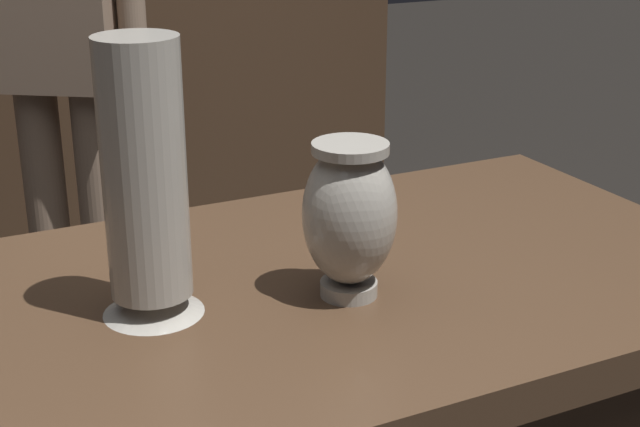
{
  "coord_description": "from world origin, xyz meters",
  "views": [
    {
      "loc": [
        -0.44,
        -0.96,
        1.29
      ],
      "look_at": [
        0.02,
        -0.03,
        0.9
      ],
      "focal_mm": 52.31,
      "sensor_mm": 36.0,
      "label": 1
    }
  ],
  "objects": [
    {
      "name": "vase_centerpiece",
      "position": [
        0.05,
        -0.06,
        0.9
      ],
      "size": [
        0.11,
        0.11,
        0.19
      ],
      "color": "gray",
      "rests_on": "display_plinth"
    },
    {
      "name": "visitor_center_back",
      "position": [
        0.01,
        1.44,
        0.89
      ],
      "size": [
        0.4,
        0.33,
        1.52
      ],
      "rotation": [
        0.0,
        0.0,
        2.55
      ],
      "color": "#846B56",
      "rests_on": "ground_plane"
    },
    {
      "name": "back_display_shelf",
      "position": [
        0.0,
        2.2,
        0.49
      ],
      "size": [
        2.6,
        0.4,
        0.99
      ],
      "color": "#422D1E",
      "rests_on": "ground_plane"
    },
    {
      "name": "vase_tall_behind",
      "position": [
        -0.18,
        -0.0,
        0.96
      ],
      "size": [
        0.12,
        0.12,
        0.32
      ],
      "color": "gray",
      "rests_on": "display_plinth"
    }
  ]
}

